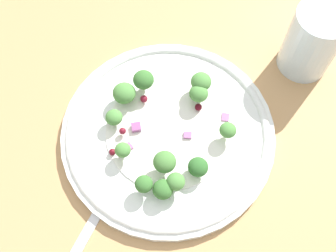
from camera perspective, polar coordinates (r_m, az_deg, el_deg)
ground_plane at (r=54.28cm, az=1.09°, el=0.07°), size 180.00×180.00×2.00cm
plate at (r=51.80cm, az=-0.00°, el=-0.88°), size 27.50×27.50×1.70cm
dressing_pool at (r=51.40cm, az=-0.00°, el=-0.67°), size 15.95×15.95×0.20cm
broccoli_floret_0 at (r=46.94cm, az=1.11°, el=-7.91°), size 2.19×2.19×2.22cm
broccoli_floret_1 at (r=49.79cm, az=8.49°, el=-0.61°), size 2.10×2.10×2.13cm
broccoli_floret_2 at (r=47.01cm, az=-3.44°, el=-8.24°), size 2.13×2.13×2.15cm
broccoli_floret_3 at (r=52.39cm, az=-3.50°, el=6.53°), size 2.72×2.72×2.75cm
broccoli_floret_4 at (r=52.22cm, az=-6.23°, el=4.62°), size 2.98×2.98×3.02cm
broccoli_floret_5 at (r=47.10cm, az=-0.72°, el=-9.01°), size 2.44×2.44×2.47cm
broccoli_floret_6 at (r=48.69cm, az=-6.44°, el=-3.41°), size 1.95×1.95×1.97cm
broccoli_floret_7 at (r=47.33cm, az=-0.48°, el=-5.14°), size 2.74×2.74×2.77cm
broccoli_floret_8 at (r=51.93cm, az=4.37°, el=4.60°), size 2.47×2.47×2.50cm
broccoli_floret_9 at (r=51.00cm, az=-7.67°, el=1.20°), size 2.16×2.16×2.19cm
broccoli_floret_10 at (r=48.05cm, az=4.28°, el=-5.85°), size 2.45×2.45×2.48cm
broccoli_floret_11 at (r=52.50cm, az=4.72°, el=6.24°), size 2.69×2.69×2.72cm
cranberry_0 at (r=52.70cm, az=-3.40°, el=3.94°), size 0.98×0.98×0.98cm
cranberry_1 at (r=50.68cm, az=-6.46°, el=-0.71°), size 0.87×0.87×0.87cm
cranberry_2 at (r=50.30cm, az=-7.91°, el=-3.67°), size 0.85×0.85×0.85cm
cranberry_3 at (r=52.42cm, az=4.33°, el=2.68°), size 0.95×0.95×0.95cm
onion_bit_0 at (r=51.25cm, az=-4.54°, el=-0.15°), size 1.63×1.62×0.55cm
onion_bit_1 at (r=50.87cm, az=2.80°, el=-1.32°), size 1.30×1.23×0.37cm
onion_bit_2 at (r=50.54cm, az=-5.76°, el=-3.08°), size 1.43×1.52×0.31cm
onion_bit_3 at (r=52.62cm, az=8.13°, el=1.21°), size 1.28×1.37×0.35cm
fork at (r=49.35cm, az=-12.15°, el=-15.72°), size 3.01×18.68×0.50cm
water_glass at (r=57.47cm, az=19.80°, el=11.26°), size 7.08×7.08×9.87cm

